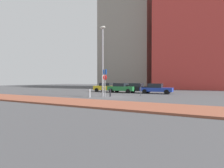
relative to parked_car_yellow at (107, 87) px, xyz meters
The scene contains 13 objects.
ground_plane 9.14m from the parked_car_yellow, 58.80° to the right, with size 120.00×120.00×0.00m, color #424244.
sidewalk_brick 15.10m from the parked_car_yellow, 71.77° to the right, with size 40.00×4.23×0.14m, color brown.
parked_car_yellow is the anchor object (origin of this frame).
parked_car_green 2.93m from the parked_car_yellow, ahead, with size 4.51×2.22×1.49m.
parked_car_black 5.33m from the parked_car_yellow, ahead, with size 4.04×1.98×1.50m.
parked_car_blue 8.27m from the parked_car_yellow, ahead, with size 4.57×2.09×1.46m.
parking_sign_post 10.02m from the parked_car_yellow, 61.81° to the right, with size 0.59×0.18×3.17m.
parking_meter 9.19m from the parked_car_yellow, 33.74° to the right, with size 0.18×0.14×1.47m.
street_lamp 9.70m from the parked_car_yellow, 63.81° to the right, with size 0.70×0.36×8.31m.
traffic_bollard_near 10.28m from the parked_car_yellow, 71.29° to the right, with size 0.15×0.15×0.94m, color #B7B7BC.
traffic_bollard_mid 8.87m from the parked_car_yellow, 58.00° to the right, with size 0.17×0.17×0.92m, color black.
building_colorful_midrise 27.52m from the parked_car_yellow, 57.07° to the left, with size 19.18×14.95×26.55m, color #BF3833.
building_under_construction 26.62m from the parked_car_yellow, 103.62° to the left, with size 14.25×12.88×24.56m, color gray.
Camera 1 is at (10.51, -18.98, 1.90)m, focal length 29.75 mm.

